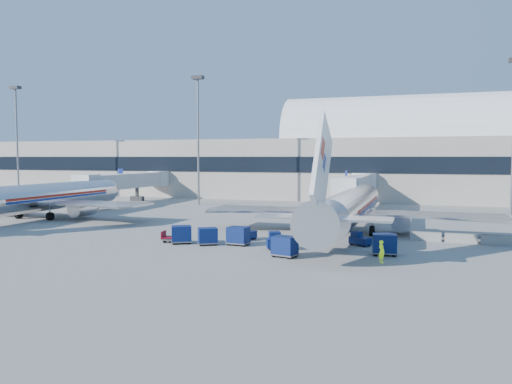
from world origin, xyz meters
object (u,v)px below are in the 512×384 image
(cart_train_c, at_px, (181,234))
(ramp_worker, at_px, (382,251))
(mast_far_west, at_px, (17,125))
(cart_train_a, at_px, (238,235))
(jetbridge_near, at_px, (357,185))
(mast_west, at_px, (198,121))
(barrier_far, at_px, (498,240))
(barrier_near, at_px, (425,237))
(tug_right, at_px, (360,239))
(airliner_main, at_px, (349,207))
(tug_lead, at_px, (279,241))
(airliner_mid, at_px, (39,197))
(jetbridge_mid, at_px, (130,181))
(tug_left, at_px, (246,234))
(cart_solo_far, at_px, (385,244))
(cart_open_red, at_px, (173,238))
(cart_train_b, at_px, (208,236))
(cart_solo_near, at_px, (285,246))
(barrier_mid, at_px, (461,238))

(cart_train_c, xyz_separation_m, ramp_worker, (19.17, -2.89, -0.03))
(mast_far_west, distance_m, cart_train_a, 72.25)
(jetbridge_near, xyz_separation_m, mast_west, (-27.60, -0.81, 10.86))
(mast_far_west, height_order, barrier_far, mast_far_west)
(barrier_near, relative_size, cart_train_c, 1.22)
(mast_west, relative_size, tug_right, 10.01)
(airliner_main, xyz_separation_m, tug_lead, (-4.66, -11.63, -2.17))
(airliner_mid, xyz_separation_m, jetbridge_mid, (-2.40, 26.30, 1.00))
(mast_west, relative_size, cart_train_c, 9.18)
(jetbridge_near, distance_m, tug_right, 33.94)
(jetbridge_near, xyz_separation_m, barrier_near, (10.40, -28.81, -3.48))
(mast_west, distance_m, cart_train_c, 42.52)
(tug_left, xyz_separation_m, ramp_worker, (13.92, -6.81, 0.25))
(tug_right, bearing_deg, barrier_near, 70.33)
(mast_west, xyz_separation_m, tug_left, (20.67, -33.20, -14.14))
(mast_west, height_order, tug_right, mast_west)
(jetbridge_near, relative_size, tug_left, 11.38)
(jetbridge_near, relative_size, mast_far_west, 1.22)
(barrier_far, xyz_separation_m, tug_right, (-12.58, -4.68, 0.15))
(cart_solo_far, bearing_deg, ramp_worker, -97.80)
(tug_lead, distance_m, cart_open_red, 11.03)
(cart_train_a, relative_size, ramp_worker, 1.19)
(jetbridge_near, relative_size, cart_train_b, 11.79)
(airliner_mid, xyz_separation_m, cart_solo_near, (38.69, -14.79, -1.99))
(airliner_main, distance_m, jetbridge_mid, 51.62)
(airliner_main, distance_m, jetbridge_near, 26.43)
(cart_solo_near, bearing_deg, airliner_mid, 173.77)
(barrier_far, relative_size, cart_open_red, 1.35)
(cart_solo_near, xyz_separation_m, cart_solo_far, (7.92, 3.49, 0.04))
(barrier_far, bearing_deg, mast_far_west, 161.69)
(barrier_mid, distance_m, tug_right, 10.40)
(tug_right, bearing_deg, jetbridge_mid, 176.52)
(cart_solo_far, distance_m, ramp_worker, 3.22)
(barrier_mid, relative_size, tug_left, 1.24)
(airliner_mid, xyz_separation_m, mast_west, (12.00, 25.49, 11.87))
(airliner_mid, bearing_deg, barrier_near, -2.87)
(airliner_main, height_order, barrier_far, airliner_main)
(jetbridge_near, height_order, cart_train_c, jetbridge_near)
(mast_far_west, distance_m, barrier_far, 90.26)
(barrier_mid, bearing_deg, mast_west, 145.86)
(jetbridge_near, bearing_deg, cart_train_c, -107.79)
(airliner_mid, height_order, cart_solo_far, airliner_mid)
(mast_far_west, height_order, barrier_mid, mast_far_west)
(cart_open_red, bearing_deg, cart_train_b, -12.46)
(airliner_mid, distance_m, tug_left, 33.65)
(cart_solo_near, bearing_deg, cart_train_b, 173.68)
(jetbridge_mid, distance_m, cart_solo_near, 58.19)
(jetbridge_near, relative_size, cart_solo_near, 11.85)
(cart_train_a, bearing_deg, cart_solo_near, -29.79)
(jetbridge_near, distance_m, cart_train_c, 39.95)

